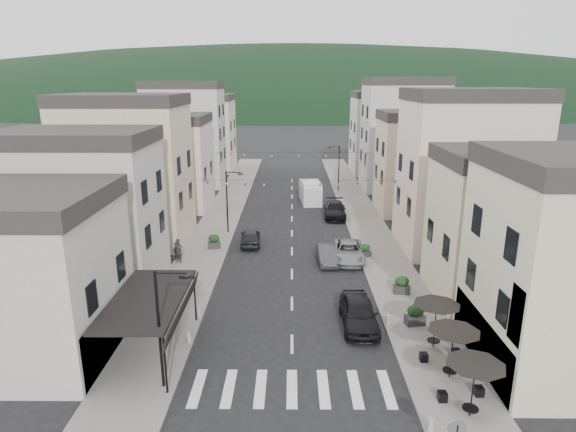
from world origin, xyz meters
name	(u,v)px	position (x,y,z in m)	size (l,w,h in m)	color
ground	(292,417)	(0.00, 0.00, 0.00)	(700.00, 700.00, 0.00)	black
sidewalk_left	(222,215)	(-7.50, 32.00, 0.06)	(4.00, 76.00, 0.12)	slate
sidewalk_right	(362,216)	(7.50, 32.00, 0.06)	(4.00, 76.00, 0.12)	slate
hill_backdrop	(292,103)	(0.00, 300.00, 0.00)	(640.00, 360.00, 70.00)	black
boutique_awning	(152,300)	(-7.25, 5.00, 3.11)	(3.77, 7.50, 3.28)	black
buildings_row_left	(167,152)	(-14.50, 37.75, 6.12)	(10.20, 54.16, 14.00)	#ACA89D
buildings_row_right	(420,152)	(14.50, 36.59, 6.32)	(10.20, 54.16, 14.50)	beige
cafe_terrace	(453,336)	(7.70, 2.80, 2.36)	(2.50, 8.10, 2.53)	black
streetlamp_left_near	(164,318)	(-5.82, 2.00, 3.70)	(1.70, 0.56, 6.00)	black
streetlamp_left_far	(230,196)	(-5.82, 26.00, 3.70)	(1.70, 0.56, 6.00)	black
streetlamp_right_far	(337,163)	(5.82, 44.00, 3.70)	(1.70, 0.56, 6.00)	black
bollards	(292,342)	(0.00, 5.50, 0.42)	(11.66, 10.26, 0.60)	gray
bunting_near	(292,184)	(0.00, 22.00, 5.65)	(19.00, 0.28, 0.62)	black
bunting_far	(292,155)	(0.00, 38.00, 5.65)	(19.00, 0.28, 0.62)	black
parked_car_a	(359,313)	(3.95, 8.09, 0.86)	(2.03, 5.05, 1.72)	black
parked_car_b	(327,255)	(2.80, 18.40, 0.66)	(1.41, 4.03, 1.33)	#353538
parked_car_c	(349,251)	(4.60, 19.00, 0.73)	(2.42, 5.25, 1.46)	gray
parked_car_d	(335,210)	(4.60, 31.71, 0.79)	(2.22, 5.47, 1.59)	black
parked_car_e	(250,237)	(-3.68, 22.67, 0.72)	(1.70, 4.23, 1.44)	black
delivery_van	(310,192)	(2.21, 38.17, 1.28)	(2.60, 5.60, 2.60)	silver
pedestrian_a	(178,251)	(-8.99, 17.98, 1.11)	(0.72, 0.47, 1.97)	black
pedestrian_b	(177,252)	(-9.20, 18.41, 0.89)	(0.75, 0.58, 1.54)	#24202A
planter_la	(165,296)	(-8.16, 10.58, 0.73)	(1.24, 0.87, 1.26)	#2F2F31
planter_lb	(214,241)	(-6.72, 21.48, 0.72)	(1.17, 0.75, 1.23)	#2D2D2F
planter_ra	(415,315)	(7.30, 8.08, 0.74)	(1.24, 0.84, 1.27)	#2A2A2D
planter_rb	(402,285)	(7.47, 12.43, 0.71)	(1.15, 0.71, 1.22)	#2C2D2F
planter_rc	(365,250)	(6.00, 19.50, 0.64)	(1.10, 0.88, 1.08)	#28282A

